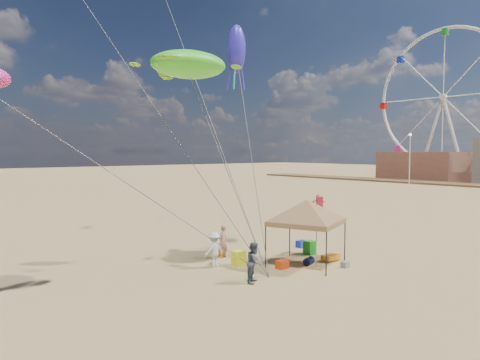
{
  "coord_description": "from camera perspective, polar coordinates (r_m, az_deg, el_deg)",
  "views": [
    {
      "loc": [
        -13.34,
        -13.08,
        5.33
      ],
      "look_at": [
        0.0,
        3.0,
        4.0
      ],
      "focal_mm": 33.91,
      "sensor_mm": 36.0,
      "label": 1
    }
  ],
  "objects": [
    {
      "name": "chair_yellow",
      "position": [
        21.41,
        -0.19,
        -9.81
      ],
      "size": [
        0.5,
        0.5,
        0.7
      ],
      "primitive_type": "cube",
      "color": "#F5FE1C",
      "rests_on": "ground"
    },
    {
      "name": "cooler_blue",
      "position": [
        25.6,
        7.72,
        -7.97
      ],
      "size": [
        0.54,
        0.38,
        0.38
      ],
      "primitive_type": "cube",
      "color": "#1627B8",
      "rests_on": "ground"
    },
    {
      "name": "crate_grey",
      "position": [
        21.65,
        13.09,
        -10.32
      ],
      "size": [
        0.34,
        0.3,
        0.28
      ],
      "primitive_type": "cube",
      "color": "gray",
      "rests_on": "ground"
    },
    {
      "name": "bag_orange",
      "position": [
        23.31,
        -2.59,
        -9.13
      ],
      "size": [
        0.54,
        0.69,
        0.36
      ],
      "primitive_type": "cylinder",
      "rotation": [
        0.0,
        1.57,
        1.22
      ],
      "color": "#EAA70D",
      "rests_on": "ground"
    },
    {
      "name": "beach_cart",
      "position": [
        22.71,
        11.35,
        -9.48
      ],
      "size": [
        0.9,
        0.5,
        0.24
      ],
      "primitive_type": "cube",
      "color": "orange",
      "rests_on": "ground"
    },
    {
      "name": "chair_green",
      "position": [
        23.98,
        8.75,
        -8.39
      ],
      "size": [
        0.5,
        0.5,
        0.7
      ],
      "primitive_type": "cube",
      "color": "#1B971E",
      "rests_on": "ground"
    },
    {
      "name": "feather_flag",
      "position": [
        25.7,
        9.9,
        -4.07
      ],
      "size": [
        0.42,
        0.13,
        2.84
      ],
      "color": "black",
      "rests_on": "ground"
    },
    {
      "name": "bag_navy",
      "position": [
        21.83,
        8.66,
        -10.05
      ],
      "size": [
        0.69,
        0.54,
        0.36
      ],
      "primitive_type": "cylinder",
      "rotation": [
        0.0,
        1.57,
        0.35
      ],
      "color": "#0D1339",
      "rests_on": "ground"
    },
    {
      "name": "person_far_c",
      "position": [
        41.22,
        9.82,
        -2.79
      ],
      "size": [
        1.38,
        1.18,
        1.5
      ],
      "primitive_type": "imported",
      "rotation": [
        0.0,
        0.0,
        5.64
      ],
      "color": "tan",
      "rests_on": "ground"
    },
    {
      "name": "person_near_c",
      "position": [
        21.03,
        -3.31,
        -8.74
      ],
      "size": [
        1.12,
        0.72,
        1.64
      ],
      "primitive_type": "imported",
      "rotation": [
        0.0,
        0.0,
        3.25
      ],
      "color": "silver",
      "rests_on": "ground"
    },
    {
      "name": "cooler_red",
      "position": [
        21.01,
        5.31,
        -10.54
      ],
      "size": [
        0.54,
        0.38,
        0.38
      ],
      "primitive_type": "cube",
      "color": "#D74311",
      "rests_on": "ground"
    },
    {
      "name": "lamp_north",
      "position": [
        78.73,
        20.6,
        3.55
      ],
      "size": [
        0.5,
        0.5,
        8.25
      ],
      "color": "silver",
      "rests_on": "ground"
    },
    {
      "name": "building_north",
      "position": [
        91.21,
        22.12,
        1.67
      ],
      "size": [
        10.0,
        14.0,
        5.2
      ],
      "primitive_type": "cube",
      "color": "#8C5947",
      "rests_on": "ground"
    },
    {
      "name": "squid_kite",
      "position": [
        22.64,
        -0.44,
        16.16
      ],
      "size": [
        1.01,
        1.01,
        2.3
      ],
      "primitive_type": "ellipsoid",
      "rotation": [
        0.0,
        0.0,
        0.15
      ],
      "color": "#3228C6",
      "rests_on": "ground"
    },
    {
      "name": "person_near_b",
      "position": [
        18.68,
        1.82,
        -10.31
      ],
      "size": [
        1.02,
        0.97,
        1.66
      ],
      "primitive_type": "imported",
      "rotation": [
        0.0,
        0.0,
        0.61
      ],
      "color": "#3E4854",
      "rests_on": "ground"
    },
    {
      "name": "person_near_a",
      "position": [
        22.87,
        -2.18,
        -7.71
      ],
      "size": [
        0.68,
        0.51,
        1.66
      ],
      "primitive_type": "imported",
      "rotation": [
        0.0,
        0.0,
        3.35
      ],
      "color": "tan",
      "rests_on": "ground"
    },
    {
      "name": "ground",
      "position": [
        19.43,
        5.79,
        -12.3
      ],
      "size": [
        280.0,
        280.0,
        0.0
      ],
      "primitive_type": "plane",
      "color": "tan",
      "rests_on": "ground"
    },
    {
      "name": "ferris_wheel",
      "position": [
        95.64,
        24.18,
        8.69
      ],
      "size": [
        1.1,
        26.85,
        28.83
      ],
      "color": "silver",
      "rests_on": "ground"
    },
    {
      "name": "turtle_kite",
      "position": [
        18.98,
        -6.49,
        14.2
      ],
      "size": [
        3.76,
        3.29,
        1.07
      ],
      "primitive_type": "ellipsoid",
      "rotation": [
        0.0,
        0.0,
        -0.25
      ],
      "color": "#47E62D",
      "rests_on": "ground"
    },
    {
      "name": "canopy_tent",
      "position": [
        21.32,
        8.39,
        -2.77
      ],
      "size": [
        5.37,
        5.37,
        3.56
      ],
      "color": "black",
      "rests_on": "ground"
    }
  ]
}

